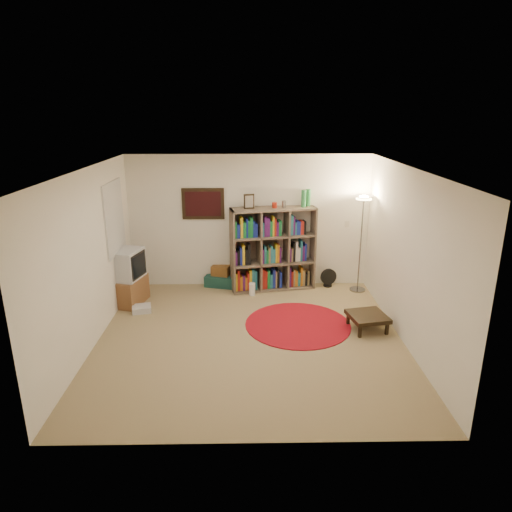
{
  "coord_description": "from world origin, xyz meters",
  "views": [
    {
      "loc": [
        -0.02,
        -6.11,
        3.25
      ],
      "look_at": [
        0.1,
        0.6,
        1.1
      ],
      "focal_mm": 32.0,
      "sensor_mm": 36.0,
      "label": 1
    }
  ],
  "objects": [
    {
      "name": "tv_stand",
      "position": [
        -2.12,
        1.36,
        0.47
      ],
      "size": [
        0.62,
        0.77,
        0.98
      ],
      "rotation": [
        0.0,
        0.0,
        -0.26
      ],
      "color": "brown",
      "rests_on": "ground"
    },
    {
      "name": "side_table",
      "position": [
        1.82,
        0.26,
        0.21
      ],
      "size": [
        0.65,
        0.65,
        0.25
      ],
      "rotation": [
        0.0,
        0.0,
        0.2
      ],
      "color": "black",
      "rests_on": "ground"
    },
    {
      "name": "wicker_basket",
      "position": [
        -0.55,
        2.18,
        0.31
      ],
      "size": [
        0.39,
        0.32,
        0.19
      ],
      "rotation": [
        0.0,
        0.0,
        -0.29
      ],
      "color": "brown",
      "rests_on": "suitcase"
    },
    {
      "name": "floor_lamp",
      "position": [
        2.04,
        1.88,
        1.5
      ],
      "size": [
        0.45,
        0.45,
        1.81
      ],
      "rotation": [
        0.0,
        0.0,
        0.37
      ],
      "color": "gray",
      "rests_on": "ground"
    },
    {
      "name": "dvd_box",
      "position": [
        -1.83,
        0.98,
        0.05
      ],
      "size": [
        0.36,
        0.32,
        0.1
      ],
      "rotation": [
        0.0,
        0.0,
        0.24
      ],
      "color": "silver",
      "rests_on": "ground"
    },
    {
      "name": "red_rug",
      "position": [
        0.76,
        0.44,
        0.01
      ],
      "size": [
        1.67,
        1.67,
        0.01
      ],
      "color": "maroon",
      "rests_on": "ground"
    },
    {
      "name": "suitcase",
      "position": [
        -0.5,
        2.19,
        0.11
      ],
      "size": [
        0.74,
        0.57,
        0.21
      ],
      "rotation": [
        0.0,
        0.0,
        -0.24
      ],
      "color": "#153B36",
      "rests_on": "ground"
    },
    {
      "name": "floor_fan",
      "position": [
        1.52,
        2.08,
        0.18
      ],
      "size": [
        0.32,
        0.2,
        0.36
      ],
      "rotation": [
        0.0,
        0.0,
        0.28
      ],
      "color": "black",
      "rests_on": "ground"
    },
    {
      "name": "duffel_bag",
      "position": [
        -0.27,
        2.27,
        0.11
      ],
      "size": [
        0.38,
        0.34,
        0.23
      ],
      "rotation": [
        0.0,
        0.0,
        -0.26
      ],
      "color": "black",
      "rests_on": "ground"
    },
    {
      "name": "bookshelf",
      "position": [
        0.42,
        2.03,
        0.75
      ],
      "size": [
        1.62,
        0.74,
        1.87
      ],
      "rotation": [
        0.0,
        0.0,
        0.2
      ],
      "color": "brown",
      "rests_on": "ground"
    },
    {
      "name": "paper_towel",
      "position": [
        0.05,
        1.68,
        0.12
      ],
      "size": [
        0.13,
        0.13,
        0.23
      ],
      "rotation": [
        0.0,
        0.0,
        0.15
      ],
      "color": "white",
      "rests_on": "ground"
    },
    {
      "name": "room",
      "position": [
        -0.05,
        0.05,
        1.26
      ],
      "size": [
        4.54,
        4.54,
        2.54
      ],
      "color": "#907B54",
      "rests_on": "ground"
    }
  ]
}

